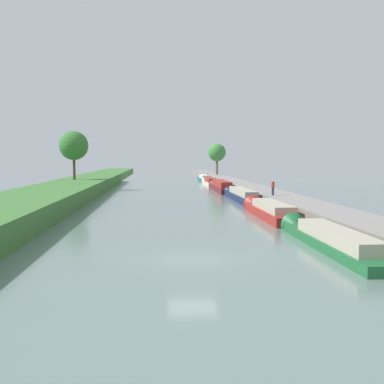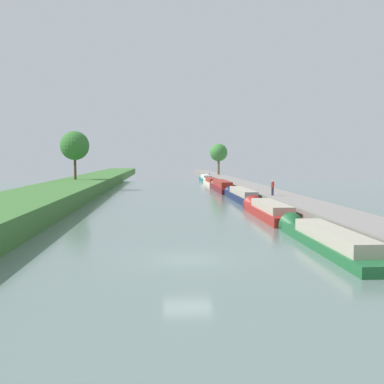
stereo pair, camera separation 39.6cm
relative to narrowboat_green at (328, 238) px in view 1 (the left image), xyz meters
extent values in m
plane|color=slate|center=(-8.17, -2.96, -0.50)|extent=(160.00, 160.00, 0.00)
cube|color=gray|center=(1.44, -2.96, 0.09)|extent=(0.25, 260.00, 1.18)
cube|color=#1E6033|center=(0.00, -0.78, -0.23)|extent=(1.96, 13.19, 0.55)
cube|color=#B2A893|center=(0.00, -1.44, 0.40)|extent=(1.61, 9.23, 0.70)
cone|color=#1E6033|center=(0.00, 6.41, -0.23)|extent=(1.86, 1.18, 1.86)
cube|color=maroon|center=(-0.13, 13.26, -0.13)|extent=(2.17, 12.22, 0.75)
cube|color=#B2A893|center=(-0.13, 12.65, 0.57)|extent=(1.78, 8.55, 0.66)
cone|color=maroon|center=(-0.13, 20.02, -0.13)|extent=(2.06, 1.30, 2.06)
cube|color=#141E42|center=(0.18, 29.20, -0.11)|extent=(1.82, 15.80, 0.78)
cube|color=#B2A893|center=(0.18, 28.41, 0.64)|extent=(1.49, 11.06, 0.73)
cone|color=#141E42|center=(0.18, 37.65, -0.11)|extent=(1.73, 1.09, 1.73)
cube|color=maroon|center=(-0.01, 46.13, -0.13)|extent=(2.02, 15.43, 0.76)
cube|color=maroon|center=(-0.01, 45.36, 0.70)|extent=(1.66, 10.80, 0.90)
cone|color=maroon|center=(-0.01, 54.45, -0.13)|extent=(1.92, 1.21, 1.92)
cube|color=beige|center=(0.00, 61.68, -0.17)|extent=(1.88, 12.46, 0.67)
cube|color=maroon|center=(0.00, 61.06, 0.54)|extent=(1.54, 8.72, 0.74)
cone|color=beige|center=(0.00, 68.47, -0.17)|extent=(1.78, 1.13, 1.78)
cube|color=#195B60|center=(0.25, 75.71, -0.16)|extent=(1.84, 12.40, 0.69)
cube|color=silver|center=(0.25, 75.09, 0.58)|extent=(1.51, 8.68, 0.79)
cone|color=#195B60|center=(0.25, 82.46, -0.16)|extent=(1.74, 1.10, 1.74)
cylinder|color=brown|center=(4.41, 85.98, 2.71)|extent=(0.55, 0.55, 4.17)
sphere|color=#3D7F38|center=(4.41, 85.98, 5.97)|extent=(4.27, 4.27, 4.27)
cylinder|color=#4C3828|center=(-23.12, 48.74, 3.30)|extent=(0.41, 0.41, 4.11)
sphere|color=#33702D|center=(-23.12, 48.74, 6.61)|extent=(4.58, 4.58, 4.58)
cylinder|color=#282D42|center=(2.53, 23.25, 1.04)|extent=(0.26, 0.26, 0.82)
cylinder|color=#B22D28|center=(2.53, 23.25, 1.76)|extent=(0.34, 0.34, 0.62)
sphere|color=tan|center=(2.53, 23.25, 2.18)|extent=(0.22, 0.22, 0.22)
cylinder|color=black|center=(1.87, 82.88, 0.85)|extent=(0.16, 0.16, 0.45)
camera|label=1|loc=(-9.91, -26.38, 4.70)|focal=43.69mm
camera|label=2|loc=(-9.51, -26.41, 4.70)|focal=43.69mm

